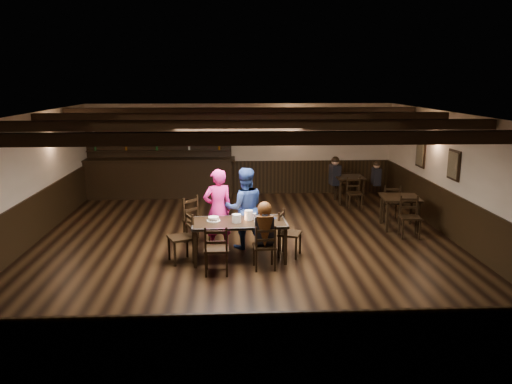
{
  "coord_description": "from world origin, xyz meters",
  "views": [
    {
      "loc": [
        -0.28,
        -9.78,
        3.39
      ],
      "look_at": [
        0.22,
        0.2,
        1.12
      ],
      "focal_mm": 35.0,
      "sensor_mm": 36.0,
      "label": 1
    }
  ],
  "objects_px": {
    "chair_near_right": "(265,244)",
    "bar_counter": "(159,172)",
    "dining_table": "(239,225)",
    "chair_near_left": "(216,246)",
    "cake": "(213,219)",
    "man_blue": "(245,208)",
    "woman_pink": "(218,209)"
  },
  "relations": [
    {
      "from": "chair_near_right",
      "to": "bar_counter",
      "type": "xyz_separation_m",
      "value": [
        -2.71,
        5.98,
        0.23
      ]
    },
    {
      "from": "dining_table",
      "to": "chair_near_left",
      "type": "distance_m",
      "value": 0.91
    },
    {
      "from": "cake",
      "to": "chair_near_left",
      "type": "bearing_deg",
      "value": -85.18
    },
    {
      "from": "dining_table",
      "to": "chair_near_right",
      "type": "xyz_separation_m",
      "value": [
        0.45,
        -0.6,
        -0.19
      ]
    },
    {
      "from": "cake",
      "to": "man_blue",
      "type": "bearing_deg",
      "value": 46.07
    },
    {
      "from": "dining_table",
      "to": "woman_pink",
      "type": "distance_m",
      "value": 0.77
    },
    {
      "from": "dining_table",
      "to": "bar_counter",
      "type": "xyz_separation_m",
      "value": [
        -2.25,
        5.38,
        0.04
      ]
    },
    {
      "from": "chair_near_right",
      "to": "cake",
      "type": "relative_size",
      "value": 3.27
    },
    {
      "from": "man_blue",
      "to": "cake",
      "type": "height_order",
      "value": "man_blue"
    },
    {
      "from": "woman_pink",
      "to": "man_blue",
      "type": "bearing_deg",
      "value": 167.61
    },
    {
      "from": "chair_near_right",
      "to": "bar_counter",
      "type": "height_order",
      "value": "bar_counter"
    },
    {
      "from": "woman_pink",
      "to": "cake",
      "type": "relative_size",
      "value": 6.38
    },
    {
      "from": "chair_near_right",
      "to": "bar_counter",
      "type": "relative_size",
      "value": 0.19
    },
    {
      "from": "woman_pink",
      "to": "bar_counter",
      "type": "relative_size",
      "value": 0.37
    },
    {
      "from": "chair_near_left",
      "to": "cake",
      "type": "relative_size",
      "value": 3.51
    },
    {
      "from": "man_blue",
      "to": "bar_counter",
      "type": "xyz_separation_m",
      "value": [
        -2.38,
        4.7,
        -0.11
      ]
    },
    {
      "from": "man_blue",
      "to": "bar_counter",
      "type": "bearing_deg",
      "value": -70.24
    },
    {
      "from": "man_blue",
      "to": "cake",
      "type": "xyz_separation_m",
      "value": [
        -0.61,
        -0.63,
        -0.04
      ]
    },
    {
      "from": "chair_near_left",
      "to": "man_blue",
      "type": "xyz_separation_m",
      "value": [
        0.54,
        1.48,
        0.3
      ]
    },
    {
      "from": "cake",
      "to": "bar_counter",
      "type": "xyz_separation_m",
      "value": [
        -1.77,
        5.33,
        -0.06
      ]
    },
    {
      "from": "man_blue",
      "to": "chair_near_left",
      "type": "bearing_deg",
      "value": 62.97
    },
    {
      "from": "bar_counter",
      "to": "woman_pink",
      "type": "bearing_deg",
      "value": -68.86
    },
    {
      "from": "woman_pink",
      "to": "cake",
      "type": "distance_m",
      "value": 0.58
    },
    {
      "from": "woman_pink",
      "to": "man_blue",
      "type": "relative_size",
      "value": 0.99
    },
    {
      "from": "chair_near_left",
      "to": "chair_near_right",
      "type": "bearing_deg",
      "value": 13.07
    },
    {
      "from": "man_blue",
      "to": "dining_table",
      "type": "bearing_deg",
      "value": 72.75
    },
    {
      "from": "dining_table",
      "to": "chair_near_left",
      "type": "height_order",
      "value": "chair_near_left"
    },
    {
      "from": "man_blue",
      "to": "bar_counter",
      "type": "relative_size",
      "value": 0.37
    },
    {
      "from": "woman_pink",
      "to": "man_blue",
      "type": "height_order",
      "value": "man_blue"
    },
    {
      "from": "dining_table",
      "to": "man_blue",
      "type": "height_order",
      "value": "man_blue"
    },
    {
      "from": "man_blue",
      "to": "cake",
      "type": "bearing_deg",
      "value": 38.98
    },
    {
      "from": "dining_table",
      "to": "chair_near_right",
      "type": "distance_m",
      "value": 0.77
    }
  ]
}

